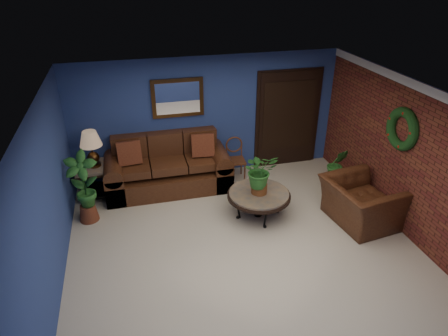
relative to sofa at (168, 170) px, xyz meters
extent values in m
plane|color=beige|center=(0.93, -2.09, -0.36)|extent=(5.50, 5.50, 0.00)
cube|color=navy|center=(0.93, 0.41, 0.89)|extent=(5.50, 0.04, 2.50)
cube|color=navy|center=(-1.82, -2.09, 0.89)|extent=(0.04, 5.00, 2.50)
cube|color=maroon|center=(3.68, -2.09, 0.89)|extent=(0.04, 5.00, 2.50)
cube|color=white|center=(0.93, -2.09, 2.14)|extent=(5.50, 5.00, 0.02)
cube|color=white|center=(3.65, -2.09, 2.07)|extent=(0.03, 5.00, 0.14)
cube|color=#412711|center=(0.33, 0.37, 1.36)|extent=(1.02, 0.06, 0.77)
cube|color=black|center=(2.68, 0.38, 0.69)|extent=(1.44, 0.06, 2.18)
torus|color=black|center=(3.62, -2.04, 1.34)|extent=(0.16, 0.72, 0.72)
cube|color=#4D2B16|center=(0.00, -0.09, -0.16)|extent=(2.44, 1.05, 0.40)
cube|color=#4D2B16|center=(0.00, 0.29, 0.21)|extent=(2.08, 0.29, 1.00)
cube|color=#4D2B16|center=(-0.69, -0.16, 0.21)|extent=(0.67, 0.72, 0.16)
cube|color=#4D2B16|center=(0.00, -0.16, 0.21)|extent=(0.67, 0.72, 0.16)
cube|color=#4D2B16|center=(0.69, -0.16, 0.21)|extent=(0.67, 0.72, 0.16)
cube|color=#4D2B16|center=(-1.04, -0.09, -0.08)|extent=(0.35, 1.05, 0.55)
cube|color=#4D2B16|center=(1.04, -0.09, -0.08)|extent=(0.35, 1.05, 0.55)
cube|color=brown|center=(-0.71, -0.11, 0.52)|extent=(0.44, 0.13, 0.44)
cube|color=brown|center=(0.71, -0.11, 0.52)|extent=(0.44, 0.13, 0.44)
cylinder|color=#564F4B|center=(1.44, -1.46, 0.10)|extent=(1.06, 1.06, 0.05)
cylinder|color=black|center=(1.44, -1.46, 0.06)|extent=(1.12, 1.12, 0.05)
cylinder|color=black|center=(1.44, -1.46, -0.14)|extent=(0.14, 0.14, 0.43)
cube|color=#564F4B|center=(-1.37, -0.04, 0.27)|extent=(0.68, 0.68, 0.05)
cube|color=black|center=(-1.37, -0.04, 0.23)|extent=(0.72, 0.72, 0.04)
cube|color=black|center=(-1.37, -0.04, -0.24)|extent=(0.61, 0.61, 0.03)
cylinder|color=black|center=(-1.66, -0.33, -0.04)|extent=(0.03, 0.03, 0.63)
cylinder|color=black|center=(-1.09, -0.33, -0.04)|extent=(0.03, 0.03, 0.63)
cylinder|color=black|center=(-1.66, 0.24, -0.04)|extent=(0.03, 0.03, 0.63)
cylinder|color=black|center=(-1.09, 0.24, -0.04)|extent=(0.03, 0.03, 0.63)
cylinder|color=#412711|center=(-1.37, -0.04, 0.32)|extent=(0.24, 0.24, 0.05)
sphere|color=#412711|center=(-1.37, -0.04, 0.44)|extent=(0.22, 0.22, 0.22)
cylinder|color=#412711|center=(-1.37, -0.04, 0.63)|extent=(0.02, 0.02, 0.29)
cone|color=#99795B|center=(-1.37, -0.04, 0.83)|extent=(0.41, 0.41, 0.29)
cube|color=#5C2D1A|center=(1.41, -0.04, 0.06)|extent=(0.40, 0.40, 0.04)
torus|color=#5C2D1A|center=(1.42, 0.13, 0.35)|extent=(0.36, 0.05, 0.35)
cylinder|color=#5C2D1A|center=(1.24, -0.19, -0.16)|extent=(0.03, 0.03, 0.40)
cylinder|color=#5C2D1A|center=(1.56, -0.21, -0.16)|extent=(0.03, 0.03, 0.40)
cylinder|color=#5C2D1A|center=(1.26, 0.13, -0.16)|extent=(0.03, 0.03, 0.40)
cylinder|color=#5C2D1A|center=(1.58, 0.11, -0.16)|extent=(0.03, 0.03, 0.40)
imported|color=#4D2B16|center=(3.08, -2.06, 0.03)|extent=(1.19, 1.32, 0.78)
cylinder|color=brown|center=(1.44, -1.46, 0.21)|extent=(0.28, 0.28, 0.18)
imported|color=#174B1B|center=(1.44, -1.46, 0.57)|extent=(0.58, 0.50, 0.64)
cylinder|color=brown|center=(3.28, -0.85, -0.26)|extent=(0.26, 0.26, 0.20)
imported|color=#174B1B|center=(3.28, -0.85, 0.14)|extent=(0.46, 0.41, 0.70)
cylinder|color=brown|center=(-1.52, -0.85, -0.21)|extent=(0.34, 0.34, 0.30)
imported|color=#174B1B|center=(-1.52, -0.85, 0.42)|extent=(0.62, 0.48, 1.07)
camera|label=1|loc=(-0.63, -7.13, 3.80)|focal=32.00mm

